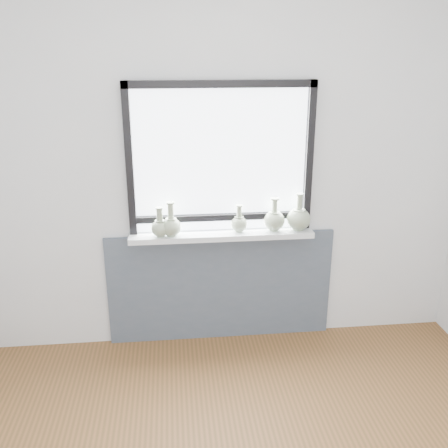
{
  "coord_description": "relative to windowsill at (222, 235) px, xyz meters",
  "views": [
    {
      "loc": [
        -0.34,
        -1.62,
        2.15
      ],
      "look_at": [
        0.0,
        1.55,
        1.02
      ],
      "focal_mm": 40.0,
      "sensor_mm": 36.0,
      "label": 1
    }
  ],
  "objects": [
    {
      "name": "apron_panel",
      "position": [
        0.0,
        0.07,
        -0.45
      ],
      "size": [
        1.7,
        0.03,
        0.86
      ],
      "primitive_type": "cube",
      "color": "#4C5464",
      "rests_on": "ground"
    },
    {
      "name": "window",
      "position": [
        0.0,
        0.06,
        0.56
      ],
      "size": [
        1.3,
        0.06,
        1.05
      ],
      "color": "black",
      "rests_on": "windowsill"
    },
    {
      "name": "windowsill",
      "position": [
        0.0,
        0.0,
        0.0
      ],
      "size": [
        1.32,
        0.18,
        0.04
      ],
      "primitive_type": "cube",
      "color": "white",
      "rests_on": "apron_panel"
    },
    {
      "name": "vase_a",
      "position": [
        -0.44,
        -0.03,
        0.09
      ],
      "size": [
        0.13,
        0.13,
        0.21
      ],
      "rotation": [
        0.0,
        0.0,
        0.27
      ],
      "color": "#9AAB8B",
      "rests_on": "windowsill"
    },
    {
      "name": "back_wall",
      "position": [
        0.0,
        0.1,
        0.42
      ],
      "size": [
        3.6,
        0.02,
        2.6
      ],
      "primitive_type": "cube",
      "color": "silver",
      "rests_on": "ground"
    },
    {
      "name": "vase_c",
      "position": [
        0.13,
        0.01,
        0.09
      ],
      "size": [
        0.12,
        0.12,
        0.2
      ],
      "rotation": [
        0.0,
        0.0,
        -0.05
      ],
      "color": "#9AAB8B",
      "rests_on": "windowsill"
    },
    {
      "name": "vase_d",
      "position": [
        0.38,
        0.01,
        0.1
      ],
      "size": [
        0.15,
        0.15,
        0.24
      ],
      "rotation": [
        0.0,
        0.0,
        -0.39
      ],
      "color": "#9AAB8B",
      "rests_on": "windowsill"
    },
    {
      "name": "vase_e",
      "position": [
        0.56,
        -0.0,
        0.11
      ],
      "size": [
        0.17,
        0.17,
        0.27
      ],
      "rotation": [
        0.0,
        0.0,
        -0.26
      ],
      "color": "#9AAB8B",
      "rests_on": "windowsill"
    },
    {
      "name": "vase_b",
      "position": [
        -0.36,
        -0.03,
        0.1
      ],
      "size": [
        0.14,
        0.14,
        0.25
      ],
      "rotation": [
        0.0,
        0.0,
        0.38
      ],
      "color": "#9AAB8B",
      "rests_on": "windowsill"
    }
  ]
}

